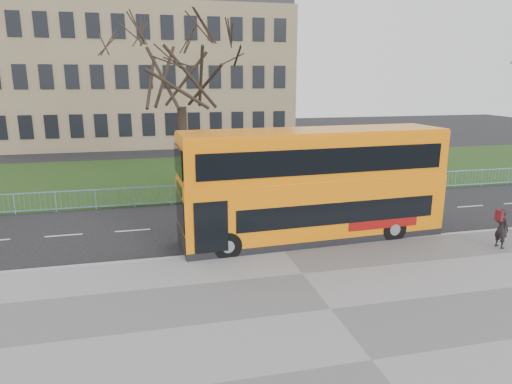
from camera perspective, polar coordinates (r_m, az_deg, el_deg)
ground at (r=20.19m, az=2.00°, el=-5.80°), size 120.00×120.00×0.00m
pavement at (r=14.31m, az=9.32°, el=-14.43°), size 80.00×10.50×0.12m
kerb at (r=18.77m, az=3.25°, el=-7.15°), size 80.00×0.20×0.14m
grass_verge at (r=33.70m, az=-4.38°, el=2.31°), size 80.00×15.40×0.08m
guard_railing at (r=26.18m, az=-1.77°, el=0.10°), size 40.00×0.12×1.10m
bare_tree at (r=28.40m, az=-9.35°, el=12.43°), size 8.50×8.50×12.14m
civic_building at (r=53.32m, az=-13.60°, el=13.78°), size 30.00×15.00×14.00m
yellow_bus at (r=19.50m, az=7.16°, el=1.14°), size 11.39×3.26×4.72m
pedestrian at (r=21.05m, az=28.35°, el=-4.00°), size 0.47×0.64×1.64m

